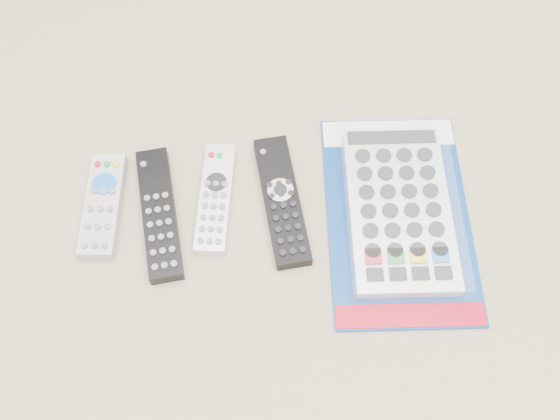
{
  "coord_description": "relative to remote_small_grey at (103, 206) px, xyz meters",
  "views": [
    {
      "loc": [
        -0.03,
        -0.41,
        0.79
      ],
      "look_at": [
        0.02,
        -0.01,
        0.01
      ],
      "focal_mm": 40.0,
      "sensor_mm": 36.0,
      "label": 1
    }
  ],
  "objects": [
    {
      "name": "jumbo_remote_packaged",
      "position": [
        0.41,
        -0.06,
        0.01
      ],
      "size": [
        0.23,
        0.35,
        0.04
      ],
      "rotation": [
        0.0,
        0.0,
        -0.1
      ],
      "color": "navy",
      "rests_on": "ground"
    },
    {
      "name": "remote_silver_dvd",
      "position": [
        0.16,
        -0.01,
        -0.0
      ],
      "size": [
        0.07,
        0.18,
        0.02
      ],
      "rotation": [
        0.0,
        0.0,
        -0.18
      ],
      "color": "silver",
      "rests_on": "ground"
    },
    {
      "name": "remote_large_black",
      "position": [
        0.25,
        -0.02,
        -0.0
      ],
      "size": [
        0.06,
        0.21,
        0.02
      ],
      "rotation": [
        0.0,
        0.0,
        0.05
      ],
      "color": "black",
      "rests_on": "ground"
    },
    {
      "name": "remote_slim_black",
      "position": [
        0.08,
        -0.02,
        -0.0
      ],
      "size": [
        0.06,
        0.21,
        0.02
      ],
      "rotation": [
        0.0,
        0.0,
        0.07
      ],
      "color": "black",
      "rests_on": "ground"
    },
    {
      "name": "remote_small_grey",
      "position": [
        0.0,
        0.0,
        0.0
      ],
      "size": [
        0.07,
        0.16,
        0.02
      ],
      "rotation": [
        0.0,
        0.0,
        -0.12
      ],
      "color": "#A5A5A7",
      "rests_on": "ground"
    }
  ]
}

